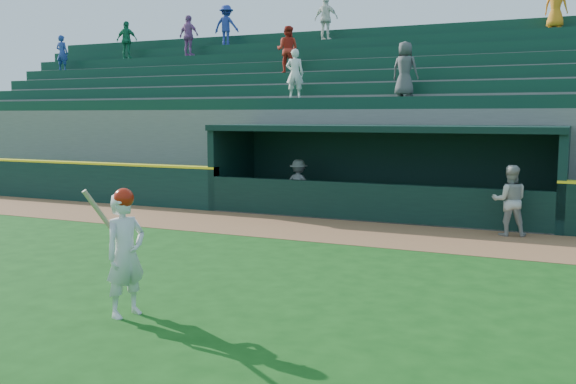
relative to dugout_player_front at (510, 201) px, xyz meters
The scene contains 9 objects.
ground 6.97m from the dugout_player_front, 120.76° to the right, with size 120.00×120.00×0.00m, color #124511.
warning_track 3.78m from the dugout_player_front, 163.47° to the right, with size 40.00×3.00×0.01m, color brown.
field_wall_left 15.80m from the dugout_player_front, behind, with size 15.50×0.30×1.20m, color black.
wall_stripe_left 15.81m from the dugout_player_front, behind, with size 15.50×0.32×0.06m, color yellow.
dugout_player_front is the anchor object (origin of this frame).
dugout_player_inside 6.31m from the dugout_player_front, 162.87° to the left, with size 0.94×0.54×1.45m, color #9B9B96.
dugout 4.13m from the dugout_player_front, 149.90° to the left, with size 9.40×2.80×2.46m.
stands 7.67m from the dugout_player_front, 118.01° to the left, with size 34.50×6.25×7.52m.
batter_at_plate 9.32m from the dugout_player_front, 116.45° to the right, with size 0.62×0.79×1.77m.
Camera 1 is at (4.92, -9.22, 2.72)m, focal length 40.00 mm.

